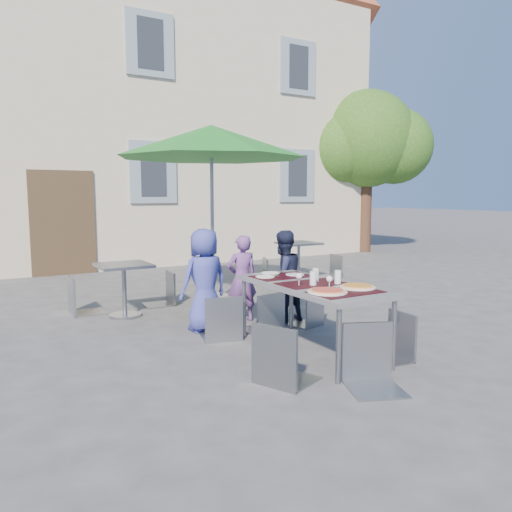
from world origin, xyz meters
TOP-DOWN VIEW (x-y plane):
  - ground at (0.00, 0.00)m, footprint 90.00×90.00m
  - building at (-0.00, 11.50)m, footprint 13.60×8.20m
  - tree at (6.55, 7.54)m, footprint 3.60×3.00m
  - dining_table at (-0.66, 0.58)m, footprint 0.80×1.85m
  - pizza_near_left at (-0.84, 0.09)m, footprint 0.39×0.39m
  - pizza_near_right at (-0.42, 0.13)m, footprint 0.36×0.36m
  - glassware at (-0.61, 0.49)m, footprint 0.47×0.45m
  - place_settings at (-0.68, 1.22)m, footprint 0.64×0.46m
  - child_0 at (-1.28, 1.95)m, footprint 0.66×0.47m
  - child_1 at (-0.66, 2.11)m, footprint 0.45×0.33m
  - child_2 at (-0.21, 1.81)m, footprint 0.63×0.41m
  - chair_0 at (-1.28, 1.48)m, footprint 0.54×0.54m
  - chair_1 at (-0.67, 1.48)m, footprint 0.48×0.49m
  - chair_2 at (-0.03, 1.46)m, footprint 0.47×0.47m
  - chair_3 at (-1.45, -0.03)m, footprint 0.62×0.62m
  - chair_4 at (-0.06, -0.05)m, footprint 0.45×0.45m
  - chair_5 at (-0.77, -0.46)m, footprint 0.61×0.61m
  - patio_umbrella at (-0.46, 3.42)m, footprint 2.91×2.91m
  - cafe_table_0 at (-1.94, 3.16)m, footprint 0.69×0.69m
  - bg_chair_l_0 at (-2.45, 3.65)m, footprint 0.45×0.44m
  - bg_chair_r_0 at (-1.19, 3.64)m, footprint 0.46×0.45m
  - cafe_table_1 at (1.88, 4.39)m, footprint 0.71×0.71m
  - bg_chair_l_1 at (1.17, 4.30)m, footprint 0.55×0.54m
  - bg_chair_r_1 at (2.68, 4.31)m, footprint 0.41×0.41m

SIDE VIEW (x-z plane):
  - ground at x=0.00m, z-range 0.00..0.00m
  - chair_2 at x=-0.03m, z-range 0.07..0.92m
  - cafe_table_0 at x=-1.94m, z-range 0.14..0.88m
  - bg_chair_r_1 at x=2.68m, z-range 0.07..0.96m
  - cafe_table_1 at x=1.88m, z-range 0.14..0.90m
  - chair_4 at x=-0.06m, z-range 0.08..1.01m
  - bg_chair_l_1 at x=1.17m, z-range 0.08..1.03m
  - chair_1 at x=-0.67m, z-range 0.08..1.04m
  - bg_chair_r_0 at x=-1.19m, z-range 0.08..1.05m
  - child_1 at x=-0.66m, z-range 0.00..1.16m
  - chair_0 at x=-1.28m, z-range 0.09..1.09m
  - bg_chair_l_0 at x=-2.45m, z-range 0.09..1.09m
  - child_2 at x=-0.21m, z-range 0.00..1.23m
  - chair_5 at x=-0.77m, z-range 0.09..1.14m
  - chair_3 at x=-1.45m, z-range 0.10..1.15m
  - child_0 at x=-1.28m, z-range 0.00..1.28m
  - dining_table at x=-0.66m, z-range 0.32..1.07m
  - place_settings at x=-0.68m, z-range 0.76..0.77m
  - pizza_near_right at x=-0.42m, z-range 0.75..0.78m
  - pizza_near_left at x=-0.84m, z-range 0.75..0.78m
  - glassware at x=-0.61m, z-range 0.75..0.90m
  - patio_umbrella at x=-0.46m, z-range 1.11..3.85m
  - tree at x=6.55m, z-range 0.90..5.60m
  - building at x=0.00m, z-range -0.70..10.40m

